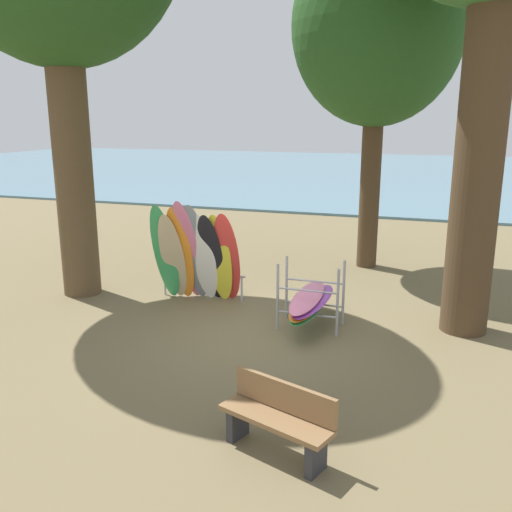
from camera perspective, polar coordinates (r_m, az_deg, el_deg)
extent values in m
plane|color=brown|center=(10.12, -0.33, -7.97)|extent=(80.00, 80.00, 0.00)
cube|color=slate|center=(39.59, 14.25, 8.34)|extent=(80.00, 36.00, 0.10)
cylinder|color=brown|center=(12.40, -18.42, 9.91)|extent=(0.80, 0.80, 6.08)
cylinder|color=#4C3823|center=(10.28, 22.16, 11.18)|extent=(0.82, 0.82, 6.92)
cylinder|color=#4C3823|center=(14.41, 11.71, 7.91)|extent=(0.51, 0.51, 4.62)
ellipsoid|color=#285623|center=(14.48, 12.48, 22.25)|extent=(4.12, 4.12, 4.74)
ellipsoid|color=#339E56|center=(11.69, -9.37, 0.37)|extent=(0.52, 0.72, 2.12)
ellipsoid|color=#C6B289|center=(11.65, -8.59, -0.10)|extent=(0.56, 0.79, 1.94)
ellipsoid|color=orange|center=(11.58, -7.82, 0.23)|extent=(0.57, 0.79, 2.09)
ellipsoid|color=pink|center=(11.52, -7.04, 0.52)|extent=(0.53, 0.91, 2.22)
ellipsoid|color=gray|center=(11.48, -6.24, 0.31)|extent=(0.61, 0.90, 2.15)
ellipsoid|color=white|center=(11.45, -5.43, -0.13)|extent=(0.52, 0.73, 1.98)
ellipsoid|color=black|center=(11.41, -4.63, -0.24)|extent=(0.54, 0.81, 1.95)
ellipsoid|color=yellow|center=(11.37, -3.82, -0.28)|extent=(0.52, 0.63, 1.95)
ellipsoid|color=red|center=(11.33, -3.00, -0.22)|extent=(0.59, 0.83, 1.99)
cylinder|color=#9EA0A5|center=(12.30, -9.36, -2.73)|extent=(0.04, 0.04, 0.55)
cylinder|color=#9EA0A5|center=(11.69, -1.48, -3.44)|extent=(0.04, 0.04, 0.55)
cylinder|color=#9EA0A5|center=(11.89, -5.55, -1.82)|extent=(1.92, 0.15, 0.04)
cylinder|color=#9EA0A5|center=(10.11, 2.25, -4.22)|extent=(0.05, 0.05, 1.25)
cylinder|color=#9EA0A5|center=(9.88, 8.40, -4.82)|extent=(0.05, 0.05, 1.25)
cylinder|color=#9EA0A5|center=(10.66, 3.16, -3.24)|extent=(0.05, 0.05, 1.25)
cylinder|color=#9EA0A5|center=(10.44, 9.00, -3.79)|extent=(0.05, 0.05, 1.25)
cylinder|color=#9EA0A5|center=(10.07, 5.25, -6.00)|extent=(1.10, 0.04, 0.04)
cylinder|color=#9EA0A5|center=(9.93, 5.31, -3.56)|extent=(1.10, 0.04, 0.04)
cylinder|color=#9EA0A5|center=(10.62, 6.01, -4.93)|extent=(1.10, 0.04, 0.04)
cylinder|color=#9EA0A5|center=(10.49, 6.07, -2.61)|extent=(1.10, 0.04, 0.04)
ellipsoid|color=#339E56|center=(10.34, 5.44, -5.18)|extent=(0.52, 2.10, 0.06)
ellipsoid|color=orange|center=(10.32, 5.40, -4.86)|extent=(0.52, 2.10, 0.06)
ellipsoid|color=purple|center=(10.28, 5.95, -4.60)|extent=(0.61, 2.12, 0.06)
ellipsoid|color=pink|center=(10.29, 5.35, -4.22)|extent=(0.56, 2.11, 0.06)
cube|color=#2D2D33|center=(7.03, -1.89, -16.73)|extent=(0.20, 0.33, 0.42)
cube|color=#2D2D33|center=(6.47, 6.19, -19.81)|extent=(0.20, 0.33, 0.42)
cube|color=olive|center=(6.61, 1.97, -16.49)|extent=(1.45, 0.85, 0.06)
cube|color=olive|center=(6.62, 2.94, -14.22)|extent=(1.34, 0.53, 0.36)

